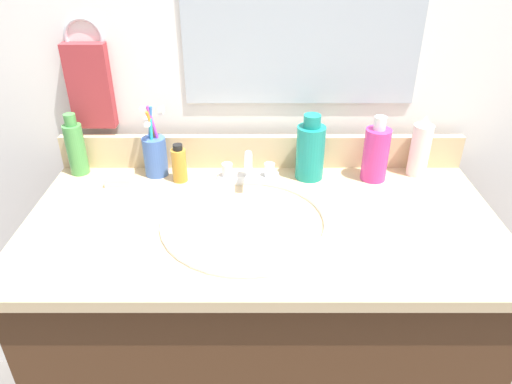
% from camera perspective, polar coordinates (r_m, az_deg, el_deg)
% --- Properties ---
extents(vanity_cabinet, '(1.05, 0.51, 0.82)m').
position_cam_1_polar(vanity_cabinet, '(1.39, 0.46, -18.26)').
color(vanity_cabinet, '#4C2D19').
rests_on(vanity_cabinet, ground_plane).
extents(countertop, '(1.09, 0.55, 0.03)m').
position_cam_1_polar(countertop, '(1.11, 0.54, -3.69)').
color(countertop, '#D1B284').
rests_on(countertop, vanity_cabinet).
extents(backsplash, '(1.09, 0.02, 0.09)m').
position_cam_1_polar(backsplash, '(1.31, 0.40, 4.87)').
color(backsplash, '#D1B284').
rests_on(backsplash, countertop).
extents(back_wall, '(2.19, 0.04, 1.30)m').
position_cam_1_polar(back_wall, '(1.49, 0.34, -2.53)').
color(back_wall, white).
rests_on(back_wall, ground_plane).
extents(towel_ring, '(0.10, 0.01, 0.10)m').
position_cam_1_polar(towel_ring, '(1.33, -20.08, 16.87)').
color(towel_ring, silver).
extents(hand_towel, '(0.11, 0.04, 0.22)m').
position_cam_1_polar(hand_towel, '(1.34, -19.40, 11.73)').
color(hand_towel, '#A53338').
extents(sink_basin, '(0.39, 0.39, 0.11)m').
position_cam_1_polar(sink_basin, '(1.11, -1.27, -4.92)').
color(sink_basin, white).
rests_on(sink_basin, countertop).
extents(faucet, '(0.16, 0.10, 0.08)m').
position_cam_1_polar(faucet, '(1.24, -1.17, 2.43)').
color(faucet, silver).
rests_on(faucet, countertop).
extents(bottle_oil_amber, '(0.04, 0.04, 0.10)m').
position_cam_1_polar(bottle_oil_amber, '(1.25, -9.37, 3.26)').
color(bottle_oil_amber, gold).
rests_on(bottle_oil_amber, countertop).
extents(bottle_soap_pink, '(0.07, 0.07, 0.17)m').
position_cam_1_polar(bottle_soap_pink, '(1.27, 13.81, 4.55)').
color(bottle_soap_pink, '#D8338C').
rests_on(bottle_soap_pink, countertop).
extents(bottle_lotion_white, '(0.05, 0.05, 0.17)m').
position_cam_1_polar(bottle_lotion_white, '(1.33, 18.68, 4.98)').
color(bottle_lotion_white, white).
rests_on(bottle_lotion_white, countertop).
extents(bottle_mouthwash_teal, '(0.07, 0.07, 0.17)m').
position_cam_1_polar(bottle_mouthwash_teal, '(1.25, 6.22, 4.96)').
color(bottle_mouthwash_teal, teal).
rests_on(bottle_mouthwash_teal, countertop).
extents(bottle_toner_green, '(0.05, 0.05, 0.17)m').
position_cam_1_polar(bottle_toner_green, '(1.35, -20.89, 4.94)').
color(bottle_toner_green, '#4C9E4C').
rests_on(bottle_toner_green, countertop).
extents(cup_blue_plastic, '(0.06, 0.06, 0.19)m').
position_cam_1_polar(cup_blue_plastic, '(1.29, -12.16, 4.43)').
color(cup_blue_plastic, '#3F66B7').
rests_on(cup_blue_plastic, countertop).
extents(soap_bar, '(0.06, 0.04, 0.02)m').
position_cam_1_polar(soap_bar, '(1.29, -16.24, 1.33)').
color(soap_bar, white).
rests_on(soap_bar, countertop).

